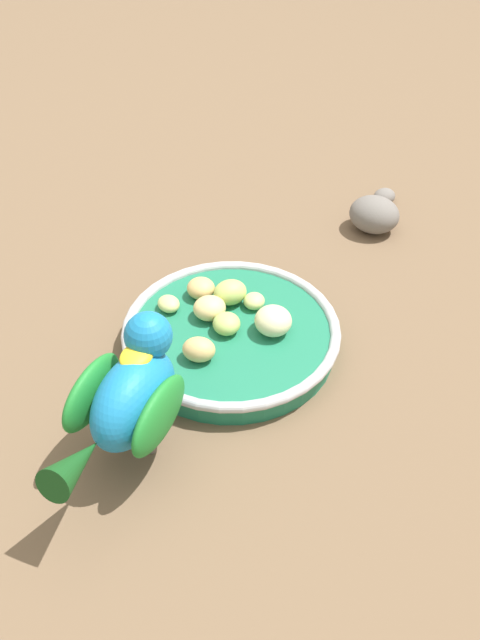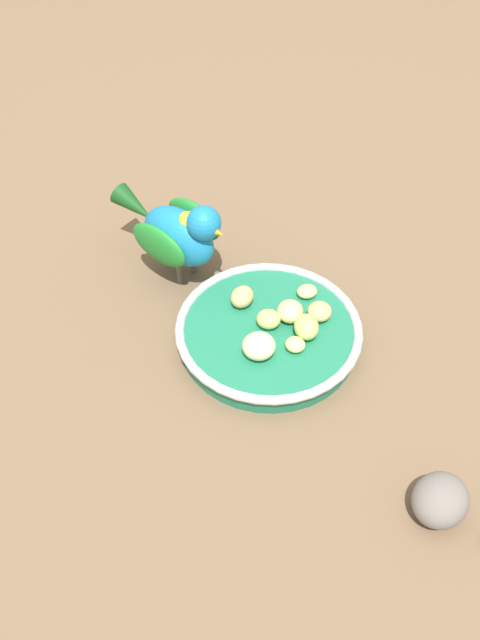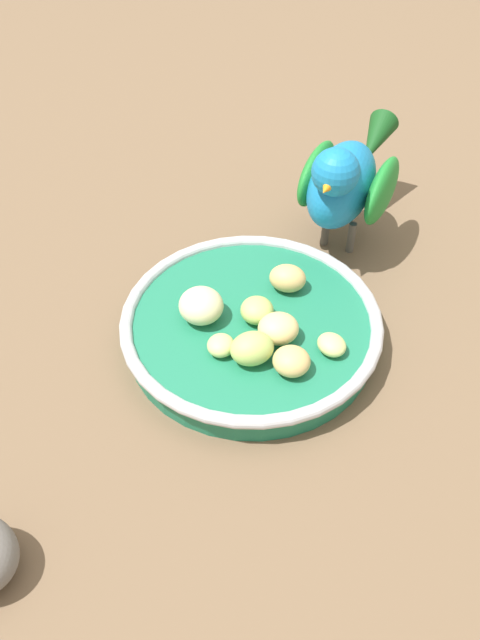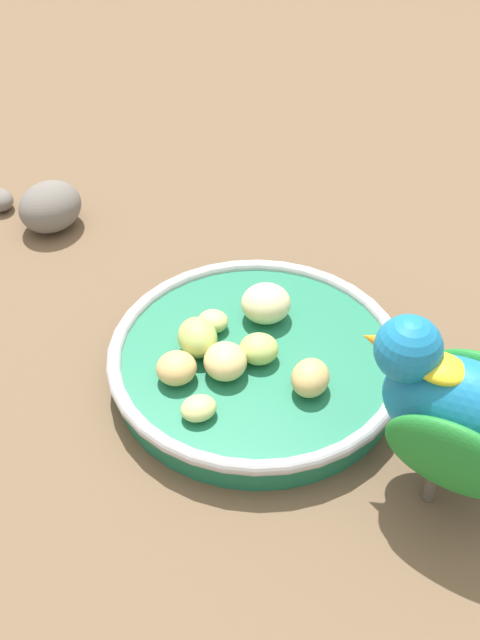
{
  "view_description": "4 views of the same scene",
  "coord_description": "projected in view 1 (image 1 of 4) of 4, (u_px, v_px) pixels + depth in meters",
  "views": [
    {
      "loc": [
        0.54,
        0.3,
        0.58
      ],
      "look_at": [
        0.03,
        0.03,
        0.07
      ],
      "focal_mm": 44.73,
      "sensor_mm": 36.0,
      "label": 1
    },
    {
      "loc": [
        -0.34,
        0.44,
        0.63
      ],
      "look_at": [
        0.03,
        0.04,
        0.05
      ],
      "focal_mm": 38.15,
      "sensor_mm": 36.0,
      "label": 2
    },
    {
      "loc": [
        -0.35,
        -0.18,
        0.44
      ],
      "look_at": [
        -0.01,
        0.01,
        0.05
      ],
      "focal_mm": 37.53,
      "sensor_mm": 36.0,
      "label": 3
    },
    {
      "loc": [
        0.26,
        -0.37,
        0.47
      ],
      "look_at": [
        -0.01,
        0.01,
        0.05
      ],
      "focal_mm": 46.99,
      "sensor_mm": 36.0,
      "label": 4
    }
  ],
  "objects": [
    {
      "name": "ground_plane",
      "position": [
        228.0,
        341.0,
        0.85
      ],
      "size": [
        4.0,
        4.0,
        0.0
      ],
      "primitive_type": "plane",
      "color": "brown"
    },
    {
      "name": "pebble_0",
      "position": [
        384.0,
        197.0,
        1.04
      ],
      "size": [
        0.04,
        0.04,
        0.02
      ],
      "primitive_type": "ellipsoid",
      "rotation": [
        0.0,
        0.0,
        5.92
      ],
      "color": "slate",
      "rests_on": "ground_plane"
    },
    {
      "name": "apple_piece_2",
      "position": [
        227.0,
        324.0,
        0.82
      ],
      "size": [
        0.04,
        0.04,
        0.02
      ],
      "primitive_type": "ellipsoid",
      "rotation": [
        0.0,
        0.0,
        3.72
      ],
      "color": "#B2CC66",
      "rests_on": "feeding_bowl"
    },
    {
      "name": "apple_piece_1",
      "position": [
        200.0,
        350.0,
        0.79
      ],
      "size": [
        0.04,
        0.04,
        0.02
      ],
      "primitive_type": "ellipsoid",
      "rotation": [
        0.0,
        0.0,
        5.01
      ],
      "color": "tan",
      "rests_on": "feeding_bowl"
    },
    {
      "name": "rock_large",
      "position": [
        374.0,
        214.0,
        0.99
      ],
      "size": [
        0.06,
        0.07,
        0.04
      ],
      "primitive_type": "ellipsoid",
      "rotation": [
        0.0,
        0.0,
        4.77
      ],
      "color": "slate",
      "rests_on": "ground_plane"
    },
    {
      "name": "apple_piece_7",
      "position": [
        254.0,
        301.0,
        0.85
      ],
      "size": [
        0.03,
        0.03,
        0.02
      ],
      "primitive_type": "ellipsoid",
      "rotation": [
        0.0,
        0.0,
        3.49
      ],
      "color": "#C6D17A",
      "rests_on": "feeding_bowl"
    },
    {
      "name": "apple_piece_0",
      "position": [
        211.0,
        307.0,
        0.83
      ],
      "size": [
        0.05,
        0.05,
        0.02
      ],
      "primitive_type": "ellipsoid",
      "rotation": [
        0.0,
        0.0,
        5.4
      ],
      "color": "#E5C67F",
      "rests_on": "feeding_bowl"
    },
    {
      "name": "apple_piece_4",
      "position": [
        201.0,
        288.0,
        0.86
      ],
      "size": [
        0.03,
        0.04,
        0.02
      ],
      "primitive_type": "ellipsoid",
      "rotation": [
        0.0,
        0.0,
        1.75
      ],
      "color": "tan",
      "rests_on": "feeding_bowl"
    },
    {
      "name": "parrot",
      "position": [
        127.0,
        397.0,
        0.69
      ],
      "size": [
        0.19,
        0.09,
        0.13
      ],
      "rotation": [
        0.0,
        0.0,
        3.21
      ],
      "color": "#59544C",
      "rests_on": "ground_plane"
    },
    {
      "name": "feeding_bowl",
      "position": [
        231.0,
        336.0,
        0.83
      ],
      "size": [
        0.23,
        0.23,
        0.03
      ],
      "color": "#1E7251",
      "rests_on": "ground_plane"
    },
    {
      "name": "apple_piece_6",
      "position": [
        169.0,
        304.0,
        0.85
      ],
      "size": [
        0.03,
        0.03,
        0.01
      ],
      "primitive_type": "ellipsoid",
      "rotation": [
        0.0,
        0.0,
        1.1
      ],
      "color": "#C6D17A",
      "rests_on": "feeding_bowl"
    },
    {
      "name": "apple_piece_3",
      "position": [
        273.0,
        321.0,
        0.81
      ],
      "size": [
        0.05,
        0.05,
        0.03
      ],
      "primitive_type": "ellipsoid",
      "rotation": [
        0.0,
        0.0,
        4.06
      ],
      "color": "beige",
      "rests_on": "feeding_bowl"
    },
    {
      "name": "apple_piece_5",
      "position": [
        230.0,
        292.0,
        0.85
      ],
      "size": [
        0.05,
        0.05,
        0.03
      ],
      "primitive_type": "ellipsoid",
      "rotation": [
        0.0,
        0.0,
        2.43
      ],
      "color": "#B2CC66",
      "rests_on": "feeding_bowl"
    }
  ]
}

